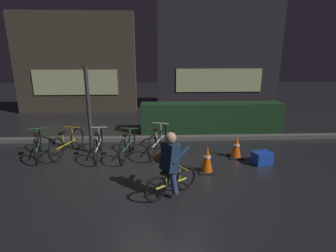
% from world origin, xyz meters
% --- Properties ---
extents(ground_plane, '(40.00, 40.00, 0.00)m').
position_xyz_m(ground_plane, '(0.00, 0.00, 0.00)').
color(ground_plane, black).
extents(sidewalk_curb, '(12.00, 0.24, 0.12)m').
position_xyz_m(sidewalk_curb, '(0.00, 2.20, 0.06)').
color(sidewalk_curb, '#56544F').
rests_on(sidewalk_curb, ground).
extents(hedge_row, '(4.80, 0.70, 1.00)m').
position_xyz_m(hedge_row, '(1.80, 3.10, 0.50)').
color(hedge_row, '#19381C').
rests_on(hedge_row, ground).
extents(storefront_left, '(5.31, 0.54, 4.37)m').
position_xyz_m(storefront_left, '(-3.68, 6.50, 2.18)').
color(storefront_left, '#42382D').
rests_on(storefront_left, ground).
extents(storefront_right, '(5.92, 0.54, 4.95)m').
position_xyz_m(storefront_right, '(2.94, 7.20, 2.46)').
color(storefront_right, '#262328').
rests_on(storefront_right, ground).
extents(street_post, '(0.10, 0.10, 2.30)m').
position_xyz_m(street_post, '(-1.83, 1.20, 1.15)').
color(street_post, '#2D2D33').
rests_on(street_post, ground).
extents(parked_bike_leftmost, '(0.57, 1.47, 0.71)m').
position_xyz_m(parked_bike_leftmost, '(-3.15, 0.99, 0.32)').
color(parked_bike_leftmost, black).
rests_on(parked_bike_leftmost, ground).
extents(parked_bike_left_mid, '(0.53, 1.47, 0.70)m').
position_xyz_m(parked_bike_left_mid, '(-2.44, 1.12, 0.32)').
color(parked_bike_left_mid, black).
rests_on(parked_bike_left_mid, ground).
extents(parked_bike_center_left, '(0.46, 1.59, 0.73)m').
position_xyz_m(parked_bike_center_left, '(-1.59, 0.93, 0.33)').
color(parked_bike_center_left, black).
rests_on(parked_bike_center_left, ground).
extents(parked_bike_center_right, '(0.46, 1.54, 0.71)m').
position_xyz_m(parked_bike_center_right, '(-0.83, 0.87, 0.33)').
color(parked_bike_center_right, black).
rests_on(parked_bike_center_right, ground).
extents(parked_bike_right_mid, '(0.57, 1.63, 0.78)m').
position_xyz_m(parked_bike_right_mid, '(-0.04, 1.11, 0.35)').
color(parked_bike_right_mid, black).
rests_on(parked_bike_right_mid, ground).
extents(traffic_cone_near, '(0.36, 0.36, 0.64)m').
position_xyz_m(traffic_cone_near, '(1.05, -0.10, 0.31)').
color(traffic_cone_near, black).
rests_on(traffic_cone_near, ground).
extents(traffic_cone_far, '(0.36, 0.36, 0.59)m').
position_xyz_m(traffic_cone_far, '(1.96, 0.72, 0.28)').
color(traffic_cone_far, black).
rests_on(traffic_cone_far, ground).
extents(blue_crate, '(0.51, 0.42, 0.30)m').
position_xyz_m(blue_crate, '(2.48, 0.30, 0.15)').
color(blue_crate, '#193DB7').
rests_on(blue_crate, ground).
extents(cyclist, '(1.01, 0.70, 1.25)m').
position_xyz_m(cyclist, '(0.15, -1.05, 0.63)').
color(cyclist, black).
rests_on(cyclist, ground).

